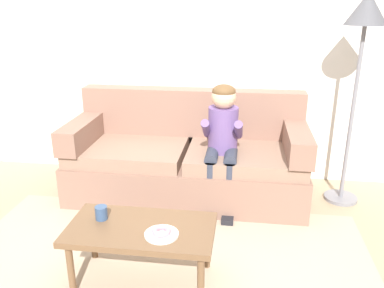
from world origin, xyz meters
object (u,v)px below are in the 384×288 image
(floor_lamp, at_px, (364,32))
(mug, at_px, (101,213))
(couch, at_px, (188,160))
(person_child, at_px, (222,136))
(donut, at_px, (161,231))
(coffee_table, at_px, (141,233))
(toy_controller, at_px, (96,230))

(floor_lamp, bearing_deg, mug, -144.18)
(couch, relative_size, floor_lamp, 1.18)
(person_child, height_order, mug, person_child)
(couch, relative_size, donut, 17.99)
(coffee_table, relative_size, person_child, 0.85)
(couch, distance_m, floor_lamp, 1.86)
(person_child, relative_size, floor_lamp, 0.60)
(donut, bearing_deg, couch, 91.88)
(coffee_table, relative_size, mug, 10.40)
(couch, height_order, person_child, person_child)
(toy_controller, bearing_deg, donut, -72.26)
(mug, distance_m, floor_lamp, 2.49)
(donut, bearing_deg, coffee_table, 152.29)
(coffee_table, xyz_separation_m, mug, (-0.28, 0.06, 0.09))
(donut, distance_m, floor_lamp, 2.29)
(couch, xyz_separation_m, coffee_table, (-0.11, -1.32, 0.02))
(couch, xyz_separation_m, person_child, (0.33, -0.21, 0.33))
(person_child, bearing_deg, floor_lamp, 13.49)
(couch, bearing_deg, donut, -88.12)
(toy_controller, bearing_deg, person_child, 0.93)
(couch, height_order, mug, couch)
(mug, distance_m, toy_controller, 0.67)
(floor_lamp, bearing_deg, couch, -177.70)
(person_child, distance_m, mug, 1.29)
(donut, distance_m, mug, 0.45)
(floor_lamp, bearing_deg, toy_controller, -157.41)
(mug, xyz_separation_m, floor_lamp, (1.83, 1.32, 1.06))
(donut, bearing_deg, floor_lamp, 46.17)
(person_child, xyz_separation_m, mug, (-0.72, -1.05, -0.21))
(person_child, height_order, floor_lamp, floor_lamp)
(toy_controller, bearing_deg, couch, 21.15)
(donut, xyz_separation_m, mug, (-0.43, 0.14, 0.01))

